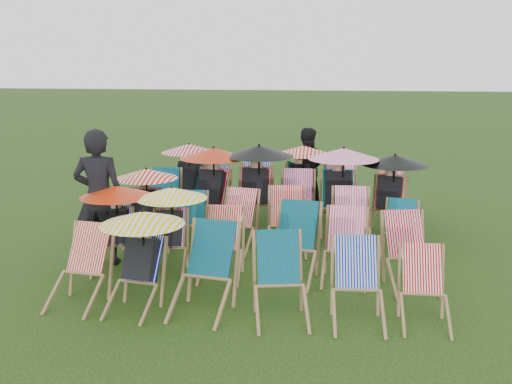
# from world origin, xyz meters

# --- Properties ---
(ground) EXTENTS (100.00, 100.00, 0.00)m
(ground) POSITION_xyz_m (0.00, 0.00, 0.00)
(ground) COLOR black
(ground) RESTS_ON ground
(deckchair_0) EXTENTS (0.69, 0.90, 0.91)m
(deckchair_0) POSITION_xyz_m (-1.98, -2.23, 0.46)
(deckchair_0) COLOR olive
(deckchair_0) RESTS_ON ground
(deckchair_1) EXTENTS (0.99, 1.05, 1.17)m
(deckchair_1) POSITION_xyz_m (-1.24, -2.27, 0.62)
(deckchair_1) COLOR olive
(deckchair_1) RESTS_ON ground
(deckchair_2) EXTENTS (0.79, 1.00, 1.00)m
(deckchair_2) POSITION_xyz_m (-0.46, -2.24, 0.50)
(deckchair_2) COLOR olive
(deckchair_2) RESTS_ON ground
(deckchair_3) EXTENTS (0.78, 0.97, 0.93)m
(deckchair_3) POSITION_xyz_m (0.44, -2.31, 0.47)
(deckchair_3) COLOR olive
(deckchair_3) RESTS_ON ground
(deckchair_4) EXTENTS (0.66, 0.87, 0.90)m
(deckchair_4) POSITION_xyz_m (1.30, -2.28, 0.45)
(deckchair_4) COLOR olive
(deckchair_4) RESTS_ON ground
(deckchair_5) EXTENTS (0.56, 0.78, 0.83)m
(deckchair_5) POSITION_xyz_m (2.03, -2.23, 0.41)
(deckchair_5) COLOR olive
(deckchair_5) RESTS_ON ground
(deckchair_6) EXTENTS (0.99, 1.08, 1.17)m
(deckchair_6) POSITION_xyz_m (-2.03, -1.01, 0.62)
(deckchair_6) COLOR olive
(deckchair_6) RESTS_ON ground
(deckchair_7) EXTENTS (0.99, 1.06, 1.17)m
(deckchair_7) POSITION_xyz_m (-1.24, -0.99, 0.62)
(deckchair_7) COLOR olive
(deckchair_7) RESTS_ON ground
(deckchair_8) EXTENTS (0.63, 0.85, 0.90)m
(deckchair_8) POSITION_xyz_m (-0.48, -1.10, 0.45)
(deckchair_8) COLOR olive
(deckchair_8) RESTS_ON ground
(deckchair_9) EXTENTS (0.79, 1.00, 0.99)m
(deckchair_9) POSITION_xyz_m (0.49, -1.08, 0.50)
(deckchair_9) COLOR olive
(deckchair_9) RESTS_ON ground
(deckchair_10) EXTENTS (0.66, 0.89, 0.93)m
(deckchair_10) POSITION_xyz_m (1.17, -1.02, 0.46)
(deckchair_10) COLOR olive
(deckchair_10) RESTS_ON ground
(deckchair_11) EXTENTS (0.78, 0.96, 0.93)m
(deckchair_11) POSITION_xyz_m (2.00, -1.16, 0.47)
(deckchair_11) COLOR olive
(deckchair_11) RESTS_ON ground
(deckchair_12) EXTENTS (1.01, 1.08, 1.20)m
(deckchair_12) POSITION_xyz_m (-1.99, 0.17, 0.63)
(deckchair_12) COLOR olive
(deckchair_12) RESTS_ON ground
(deckchair_13) EXTENTS (0.58, 0.79, 0.84)m
(deckchair_13) POSITION_xyz_m (-1.24, 0.07, 0.42)
(deckchair_13) COLOR olive
(deckchair_13) RESTS_ON ground
(deckchair_14) EXTENTS (0.72, 0.91, 0.90)m
(deckchair_14) POSITION_xyz_m (-0.48, 0.02, 0.45)
(deckchair_14) COLOR olive
(deckchair_14) RESTS_ON ground
(deckchair_15) EXTENTS (0.72, 0.93, 0.95)m
(deckchair_15) POSITION_xyz_m (0.31, 0.07, 0.47)
(deckchair_15) COLOR olive
(deckchair_15) RESTS_ON ground
(deckchair_16) EXTENTS (0.67, 0.91, 0.96)m
(deckchair_16) POSITION_xyz_m (1.28, 0.11, 0.48)
(deckchair_16) COLOR olive
(deckchair_16) RESTS_ON ground
(deckchair_17) EXTENTS (0.67, 0.83, 0.81)m
(deckchair_17) POSITION_xyz_m (1.99, 0.05, 0.41)
(deckchair_17) COLOR olive
(deckchair_17) RESTS_ON ground
(deckchair_18) EXTENTS (0.74, 0.95, 0.96)m
(deckchair_18) POSITION_xyz_m (-2.02, 1.28, 0.48)
(deckchair_18) COLOR olive
(deckchair_18) RESTS_ON ground
(deckchair_19) EXTENTS (1.18, 1.25, 1.39)m
(deckchair_19) POSITION_xyz_m (-1.16, 1.22, 0.74)
(deckchair_19) COLOR olive
(deckchair_19) RESTS_ON ground
(deckchair_20) EXTENTS (1.21, 1.28, 1.44)m
(deckchair_20) POSITION_xyz_m (-0.35, 1.29, 0.76)
(deckchair_20) COLOR olive
(deckchair_20) RESTS_ON ground
(deckchair_21) EXTENTS (0.67, 0.93, 1.00)m
(deckchair_21) POSITION_xyz_m (0.37, 1.26, 0.50)
(deckchair_21) COLOR olive
(deckchair_21) RESTS_ON ground
(deckchair_22) EXTENTS (1.20, 1.27, 1.43)m
(deckchair_22) POSITION_xyz_m (1.11, 1.25, 0.75)
(deckchair_22) COLOR olive
(deckchair_22) RESTS_ON ground
(deckchair_23) EXTENTS (1.12, 1.19, 1.33)m
(deckchair_23) POSITION_xyz_m (1.95, 1.33, 0.70)
(deckchair_23) COLOR olive
(deckchair_23) RESTS_ON ground
(deckchair_24) EXTENTS (1.08, 1.15, 1.28)m
(deckchair_24) POSITION_xyz_m (-1.90, 2.41, 0.68)
(deckchair_24) COLOR olive
(deckchair_24) RESTS_ON ground
(deckchair_25) EXTENTS (0.60, 0.81, 0.85)m
(deckchair_25) POSITION_xyz_m (-1.31, 2.28, 0.42)
(deckchair_25) COLOR olive
(deckchair_25) RESTS_ON ground
(deckchair_26) EXTENTS (0.73, 0.97, 1.01)m
(deckchair_26) POSITION_xyz_m (-0.50, 2.34, 0.51)
(deckchair_26) COLOR olive
(deckchair_26) RESTS_ON ground
(deckchair_27) EXTENTS (1.08, 1.15, 1.28)m
(deckchair_27) POSITION_xyz_m (0.37, 2.48, 0.68)
(deckchair_27) COLOR olive
(deckchair_27) RESTS_ON ground
(deckchair_28) EXTENTS (0.79, 1.01, 1.01)m
(deckchair_28) POSITION_xyz_m (1.17, 2.32, 0.50)
(deckchair_28) COLOR olive
(deckchair_28) RESTS_ON ground
(deckchair_29) EXTENTS (0.63, 0.81, 0.82)m
(deckchair_29) POSITION_xyz_m (2.11, 2.30, 0.41)
(deckchair_29) COLOR olive
(deckchair_29) RESTS_ON ground
(person_left) EXTENTS (0.75, 0.53, 1.96)m
(person_left) POSITION_xyz_m (-2.30, -0.83, 0.98)
(person_left) COLOR black
(person_left) RESTS_ON ground
(person_rear) EXTENTS (0.79, 0.63, 1.59)m
(person_rear) POSITION_xyz_m (0.44, 2.88, 0.80)
(person_rear) COLOR black
(person_rear) RESTS_ON ground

